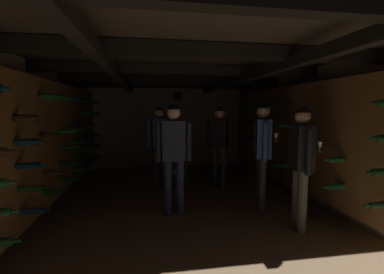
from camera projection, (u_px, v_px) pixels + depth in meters
The scene contains 9 objects.
ground_plane at pixel (184, 206), 4.48m from camera, with size 8.40×8.40×0.00m, color #8C7051.
room_shell at pixel (181, 121), 4.60m from camera, with size 4.72×6.52×2.41m.
wine_crate_stack at pixel (176, 158), 6.41m from camera, with size 0.52×0.35×0.90m.
display_bottle at pixel (172, 134), 6.34m from camera, with size 0.08×0.08×0.35m.
person_host_center at pixel (174, 148), 4.06m from camera, with size 0.54×0.24×1.70m.
person_guest_near_right at pixel (301, 157), 3.51m from camera, with size 0.33×0.53×1.66m.
person_guest_rear_center at pixel (159, 138), 5.75m from camera, with size 0.53×0.38×1.67m.
person_guest_mid_right at pixel (262, 146), 4.22m from camera, with size 0.33×0.53×1.72m.
person_guest_far_right at pixel (219, 140), 5.42m from camera, with size 0.46×0.37×1.67m.
Camera 1 is at (-0.58, -4.30, 1.63)m, focal length 24.93 mm.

